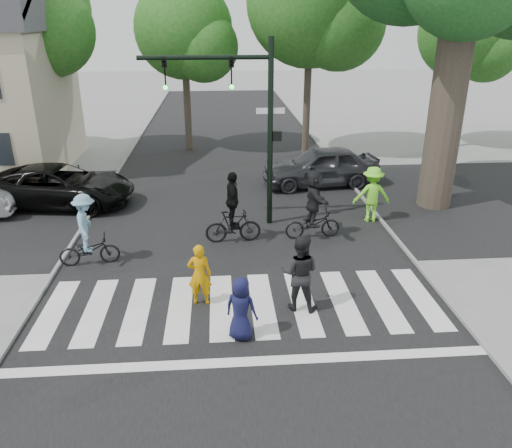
% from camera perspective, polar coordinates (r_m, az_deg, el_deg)
% --- Properties ---
extents(ground, '(120.00, 120.00, 0.00)m').
position_cam_1_polar(ground, '(11.51, -1.37, -11.83)').
color(ground, gray).
rests_on(ground, ground).
extents(road_stem, '(10.00, 70.00, 0.01)m').
position_cam_1_polar(road_stem, '(15.89, -2.35, -1.62)').
color(road_stem, black).
rests_on(road_stem, ground).
extents(road_cross, '(70.00, 10.00, 0.01)m').
position_cam_1_polar(road_cross, '(18.66, -2.70, 2.14)').
color(road_cross, black).
rests_on(road_cross, ground).
extents(curb_left, '(0.10, 70.00, 0.10)m').
position_cam_1_polar(curb_left, '(16.51, -20.15, -1.92)').
color(curb_left, gray).
rests_on(curb_left, ground).
extents(curb_right, '(0.10, 70.00, 0.10)m').
position_cam_1_polar(curb_right, '(16.79, 15.14, -0.89)').
color(curb_right, gray).
rests_on(curb_right, ground).
extents(crosswalk, '(10.00, 3.85, 0.01)m').
position_cam_1_polar(crosswalk, '(12.06, -1.55, -10.03)').
color(crosswalk, silver).
rests_on(crosswalk, ground).
extents(traffic_signal, '(4.45, 0.29, 6.00)m').
position_cam_1_polar(traffic_signal, '(15.93, -1.44, 13.13)').
color(traffic_signal, black).
rests_on(traffic_signal, ground).
extents(bg_tree_1, '(6.09, 5.80, 9.80)m').
position_cam_1_polar(bg_tree_1, '(26.30, -24.36, 21.02)').
color(bg_tree_1, brown).
rests_on(bg_tree_1, ground).
extents(bg_tree_2, '(5.04, 4.80, 8.40)m').
position_cam_1_polar(bg_tree_2, '(26.16, -7.72, 20.74)').
color(bg_tree_2, brown).
rests_on(bg_tree_2, ground).
extents(bg_tree_3, '(6.30, 6.00, 10.20)m').
position_cam_1_polar(bg_tree_3, '(25.23, 7.09, 23.36)').
color(bg_tree_3, brown).
rests_on(bg_tree_3, ground).
extents(bg_tree_4, '(4.83, 4.60, 8.15)m').
position_cam_1_polar(bg_tree_4, '(28.61, 23.31, 19.08)').
color(bg_tree_4, brown).
rests_on(bg_tree_4, ground).
extents(pedestrian_woman, '(0.61, 0.43, 1.58)m').
position_cam_1_polar(pedestrian_woman, '(12.09, -6.46, -5.78)').
color(pedestrian_woman, '#CC8905').
rests_on(pedestrian_woman, ground).
extents(pedestrian_child, '(0.84, 0.71, 1.46)m').
position_cam_1_polar(pedestrian_child, '(10.82, -1.71, -9.67)').
color(pedestrian_child, '#13153B').
rests_on(pedestrian_child, ground).
extents(pedestrian_adult, '(1.09, 0.96, 1.90)m').
position_cam_1_polar(pedestrian_adult, '(11.81, 5.01, -5.58)').
color(pedestrian_adult, black).
rests_on(pedestrian_adult, ground).
extents(cyclist_left, '(1.72, 1.15, 2.09)m').
position_cam_1_polar(cyclist_left, '(14.64, -18.73, -1.18)').
color(cyclist_left, black).
rests_on(cyclist_left, ground).
extents(cyclist_mid, '(1.75, 1.07, 2.26)m').
position_cam_1_polar(cyclist_mid, '(15.30, -2.66, 1.15)').
color(cyclist_mid, black).
rests_on(cyclist_mid, ground).
extents(cyclist_right, '(1.80, 1.67, 2.23)m').
position_cam_1_polar(cyclist_right, '(15.66, 6.57, 1.79)').
color(cyclist_right, black).
rests_on(cyclist_right, ground).
extents(car_suv, '(5.73, 3.20, 1.51)m').
position_cam_1_polar(car_suv, '(19.82, -21.63, 4.06)').
color(car_suv, black).
rests_on(car_suv, ground).
extents(car_grey, '(4.98, 2.46, 1.63)m').
position_cam_1_polar(car_grey, '(20.90, 7.37, 6.55)').
color(car_grey, '#2F2F34').
rests_on(car_grey, ground).
extents(bystander_hivis, '(1.27, 0.76, 1.92)m').
position_cam_1_polar(bystander_hivis, '(17.35, 13.11, 3.31)').
color(bystander_hivis, '#79F32C').
rests_on(bystander_hivis, ground).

